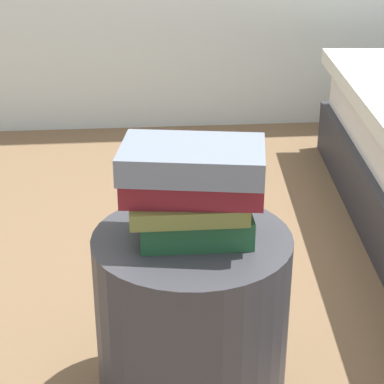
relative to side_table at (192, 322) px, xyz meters
name	(u,v)px	position (x,y,z in m)	size (l,w,h in m)	color
side_table	(192,322)	(0.00, 0.00, 0.00)	(0.43, 0.43, 0.44)	#333338
book_forest	(195,222)	(0.01, 0.01, 0.25)	(0.23, 0.16, 0.06)	#1E512D
book_olive	(187,203)	(-0.01, 0.00, 0.30)	(0.24, 0.17, 0.03)	olive
book_maroon	(194,184)	(0.00, 0.00, 0.34)	(0.29, 0.15, 0.06)	maroon
book_slate	(193,159)	(0.00, -0.01, 0.40)	(0.29, 0.18, 0.06)	slate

